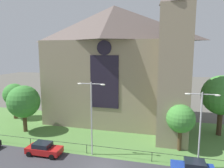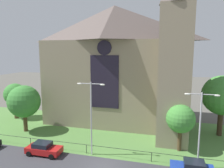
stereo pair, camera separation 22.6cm
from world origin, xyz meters
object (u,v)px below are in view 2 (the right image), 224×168
tree_left_far (15,95)px  streetlamp_far (200,121)px  tree_left_near (24,101)px  parked_car_red (44,149)px  church_building (118,63)px  tree_right_near (181,119)px  streetlamp_near (91,110)px  parked_car_blue (192,168)px  tree_right_far (222,96)px

tree_left_far → streetlamp_far: 31.82m
tree_left_near → parked_car_red: bearing=-40.7°
tree_left_far → church_building: bearing=10.8°
tree_right_near → streetlamp_near: (-10.19, -3.75, 1.45)m
church_building → parked_car_blue: church_building is taller
tree_right_far → parked_car_blue: size_ratio=2.11×
tree_right_far → tree_left_near: 29.34m
streetlamp_far → tree_right_far: bearing=67.7°
tree_left_near → tree_right_far: bearing=11.5°
church_building → parked_car_blue: size_ratio=6.17×
church_building → tree_left_far: church_building is taller
tree_right_near → parked_car_red: (-15.77, -5.20, -3.36)m
tree_left_far → parked_car_blue: (29.61, -11.27, -3.72)m
streetlamp_near → parked_car_blue: (11.18, -1.55, -4.80)m
church_building → parked_car_blue: bearing=-53.1°
tree_left_far → parked_car_red: tree_left_far is taller
tree_right_far → tree_left_near: size_ratio=1.24×
church_building → streetlamp_near: 14.08m
parked_car_blue → tree_right_far: bearing=-113.0°
tree_right_far → streetlamp_far: tree_right_far is taller
tree_left_far → tree_right_near: bearing=-11.8°
tree_left_near → streetlamp_near: (12.58, -4.58, 0.84)m
tree_right_near → church_building: bearing=136.9°
tree_left_near → tree_right_near: bearing=-2.1°
tree_right_far → tree_left_far: 34.61m
streetlamp_far → parked_car_red: bearing=-175.2°
tree_right_near → tree_left_far: tree_left_far is taller
streetlamp_near → parked_car_red: bearing=-165.4°
tree_right_far → parked_car_blue: (-4.96, -11.96, -5.25)m
tree_right_far → streetlamp_near: bearing=-147.2°
tree_right_near → parked_car_red: 16.95m
church_building → tree_left_near: 16.30m
tree_left_near → tree_left_far: bearing=138.7°
parked_car_red → parked_car_blue: bearing=-1.1°
tree_right_far → tree_left_near: (-28.72, -5.83, -1.28)m
tree_right_far → streetlamp_far: 11.28m
tree_right_near → tree_left_far: (-28.62, 5.97, 0.36)m
church_building → parked_car_red: bearing=-110.9°
tree_right_near → streetlamp_far: (1.67, -3.75, 1.11)m
streetlamp_far → tree_left_far: bearing=162.2°
church_building → tree_right_far: size_ratio=2.93×
tree_right_near → tree_left_far: 29.24m
streetlamp_near → parked_car_red: size_ratio=2.09×
parked_car_red → parked_car_blue: size_ratio=1.00×
streetlamp_near → streetlamp_far: 11.87m
church_building → tree_right_near: (10.15, -9.51, -6.17)m
tree_left_near → parked_car_blue: 24.86m
parked_car_blue → tree_left_far: bearing=-21.3°
tree_left_near → streetlamp_far: (24.44, -4.58, 0.51)m
streetlamp_near → tree_left_near: bearing=160.0°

